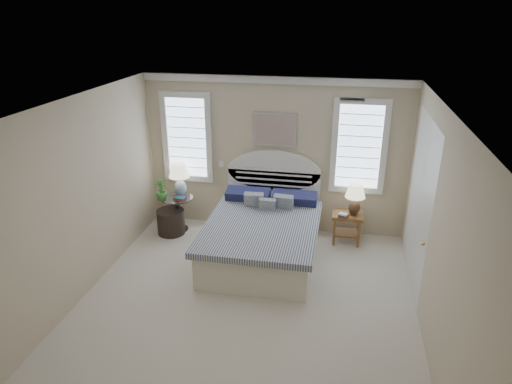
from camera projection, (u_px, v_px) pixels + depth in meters
The scene contains 21 objects.
floor at pixel (244, 309), 6.07m from camera, with size 4.50×5.00×0.01m, color beige.
ceiling at pixel (242, 107), 5.04m from camera, with size 4.50×5.00×0.01m, color white.
wall_back at pixel (275, 156), 7.83m from camera, with size 4.50×0.02×2.70m, color #C5B393.
wall_left at pixel (75, 203), 5.95m from camera, with size 0.02×5.00×2.70m, color #C5B393.
wall_right at pixel (437, 234), 5.16m from camera, with size 0.02×5.00×2.70m, color #C5B393.
crown_molding at pixel (275, 80), 7.30m from camera, with size 4.50×0.08×0.12m, color silver.
hvac_vent at pixel (352, 99), 5.56m from camera, with size 0.30×0.20×0.02m, color #B2B2B2.
switch_plate at pixel (221, 164), 8.06m from camera, with size 0.08×0.01×0.12m, color silver.
window_left at pixel (187, 137), 7.99m from camera, with size 0.90×0.06×1.60m, color #A9BDD6.
window_right at pixel (359, 147), 7.46m from camera, with size 0.90×0.06×1.60m, color #A9BDD6.
painting at pixel (275, 130), 7.61m from camera, with size 0.74×0.04×0.58m, color silver.
closet_door at pixel (419, 204), 6.31m from camera, with size 0.02×1.80×2.40m, color silver.
bed at pixel (264, 233), 7.24m from camera, with size 1.72×2.28×1.47m.
side_table_left at pixel (178, 210), 8.07m from camera, with size 0.56×0.56×0.63m.
nightstand_right at pixel (347, 222), 7.64m from camera, with size 0.50×0.40×0.53m.
floor_pot at pixel (171, 222), 8.02m from camera, with size 0.48×0.48×0.44m, color black.
lamp_left at pixel (179, 176), 7.95m from camera, with size 0.42×0.42×0.59m.
lamp_right at pixel (355, 196), 7.45m from camera, with size 0.43×0.43×0.54m.
potted_plant at pixel (161, 190), 7.81m from camera, with size 0.20×0.20×0.36m, color #367830.
books_left at pixel (180, 198), 7.87m from camera, with size 0.23×0.19×0.05m.
books_right at pixel (343, 215), 7.46m from camera, with size 0.18×0.16×0.06m.
Camera 1 is at (1.11, -4.90, 3.75)m, focal length 32.00 mm.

